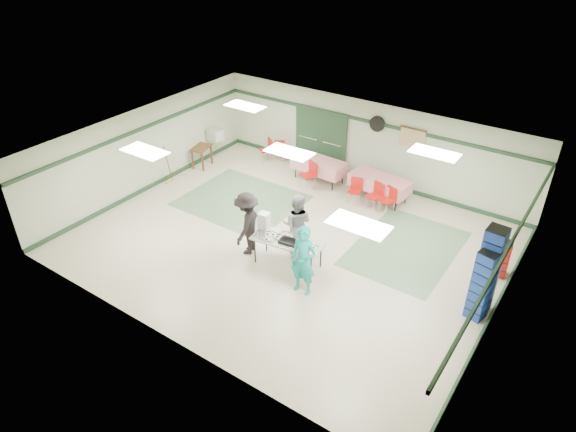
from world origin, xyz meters
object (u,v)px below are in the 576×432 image
Objects in this scene: chair_c at (389,197)px; chair_loose_a at (280,149)px; serving_table at (288,242)px; dining_table_b at (319,165)px; volunteer_dark at (247,224)px; crate_stack_blue_b at (488,271)px; office_printer at (215,135)px; printer_table at (201,150)px; broom at (168,164)px; chair_b at (356,188)px; crate_stack_blue_a at (482,285)px; chair_loose_b at (268,148)px; volunteer_grey at (297,224)px; chair_d at (310,172)px; chair_a at (376,193)px; dining_table_a at (380,183)px; crate_stack_red at (501,258)px; volunteer_teal at (303,261)px.

chair_loose_a is (-4.71, 1.04, -0.03)m from chair_c.
serving_table is 4.78m from dining_table_b.
crate_stack_blue_b is at bearing 84.90° from volunteer_dark.
dining_table_b is at bearing 13.16° from office_printer.
dining_table_b reaches higher than printer_table.
serving_table is 1.45× the size of broom.
broom reaches higher than printer_table.
volunteer_dark is at bearing -78.92° from dining_table_b.
chair_c is 1.74× the size of office_printer.
chair_b is at bearing -5.12° from printer_table.
printer_table is at bearing 169.39° from crate_stack_blue_b.
chair_c is 0.97× the size of printer_table.
chair_c is at bearing 17.81° from broom.
chair_c reaches higher than serving_table.
chair_c reaches higher than dining_table_b.
office_printer is at bearing 163.88° from crate_stack_blue_a.
volunteer_dark reaches higher than chair_loose_b.
volunteer_grey is 1.90× the size of chair_d.
chair_a reaches higher than chair_b.
volunteer_dark is 4.36m from chair_a.
dining_table_b is 7.21m from crate_stack_blue_b.
dining_table_a is at bearing 3.65° from dining_table_b.
office_printer reaches higher than chair_d.
chair_loose_a is (-4.29, 1.04, -0.04)m from chair_a.
chair_loose_a is 0.44× the size of crate_stack_blue_a.
crate_stack_red reaches higher than dining_table_b.
serving_table is at bearing -64.31° from dining_table_b.
crate_stack_red is 0.73× the size of broom.
crate_stack_blue_b reaches higher than broom.
crate_stack_blue_a reaches higher than volunteer_dark.
volunteer_teal is 1.67m from volunteer_grey.
broom reaches higher than office_printer.
volunteer_grey is at bearing -41.18° from chair_d.
chair_d is 1.07× the size of chair_loose_b.
crate_stack_blue_a reaches higher than printer_table.
chair_loose_b is (-2.32, 0.84, -0.04)m from chair_d.
printer_table is at bearing -161.45° from dining_table_a.
dining_table_b reaches higher than serving_table.
dining_table_b is 2.35× the size of chair_loose_a.
office_printer is (-3.93, -0.64, 0.37)m from dining_table_b.
crate_stack_blue_b is (6.35, -2.77, 0.55)m from chair_d.
serving_table is at bearing -83.95° from chair_c.
crate_stack_blue_b is at bearing -17.08° from chair_c.
volunteer_dark reaches higher than broom.
crate_stack_blue_a is at bearing -25.97° from dining_table_b.
chair_a is at bearing -125.06° from volunteer_grey.
volunteer_dark is 2.05× the size of chair_a.
crate_stack_blue_a is (4.57, 0.81, 0.17)m from serving_table.
chair_a is 6.37m from printer_table.
crate_stack_blue_b is 10.49m from printer_table.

